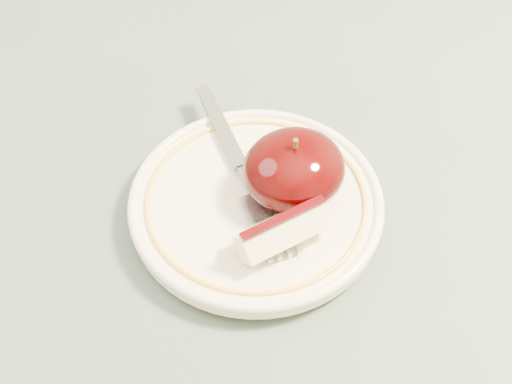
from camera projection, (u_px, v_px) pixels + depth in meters
table at (284, 324)px, 0.61m from camera, size 0.90×0.90×0.75m
plate at (256, 203)px, 0.57m from camera, size 0.20×0.20×0.02m
apple_half at (294, 169)px, 0.55m from camera, size 0.08×0.08×0.06m
apple_wedge at (282, 231)px, 0.52m from camera, size 0.07×0.04×0.03m
fork at (242, 169)px, 0.58m from camera, size 0.07×0.19×0.00m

